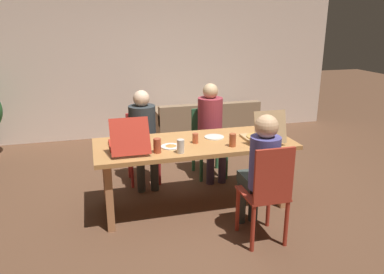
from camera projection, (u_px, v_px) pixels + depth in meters
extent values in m
plane|color=brown|center=(194.00, 205.00, 4.37)|extent=(20.00, 20.00, 0.00)
cube|color=beige|center=(149.00, 61.00, 6.71)|extent=(6.97, 0.12, 2.69)
cube|color=#BF8145|center=(194.00, 144.00, 4.14)|extent=(2.16, 0.86, 0.05)
cube|color=#BE7F51|center=(109.00, 198.00, 3.74)|extent=(0.07, 0.07, 0.72)
cube|color=#BE7F51|center=(284.00, 178.00, 4.22)|extent=(0.07, 0.07, 0.72)
cube|color=#BE7F51|center=(106.00, 175.00, 4.30)|extent=(0.07, 0.07, 0.72)
cube|color=#BE7F51|center=(261.00, 159.00, 4.78)|extent=(0.07, 0.07, 0.72)
cylinder|color=#B92C2A|center=(159.00, 168.00, 4.84)|extent=(0.04, 0.04, 0.47)
cylinder|color=#B92C2A|center=(132.00, 171.00, 4.75)|extent=(0.04, 0.04, 0.47)
cylinder|color=#B92C2A|center=(155.00, 159.00, 5.14)|extent=(0.04, 0.04, 0.47)
cylinder|color=#B92C2A|center=(129.00, 161.00, 5.06)|extent=(0.04, 0.04, 0.47)
cube|color=#B92C2A|center=(143.00, 147.00, 4.87)|extent=(0.40, 0.38, 0.02)
cube|color=#B92C2A|center=(141.00, 128.00, 4.97)|extent=(0.38, 0.03, 0.40)
cylinder|color=#373B39|center=(154.00, 172.00, 4.68)|extent=(0.10, 0.10, 0.49)
cylinder|color=#373B39|center=(141.00, 173.00, 4.64)|extent=(0.10, 0.10, 0.49)
cube|color=#373B39|center=(145.00, 147.00, 4.70)|extent=(0.30, 0.33, 0.11)
cylinder|color=#2D3437|center=(142.00, 124.00, 4.78)|extent=(0.34, 0.34, 0.48)
sphere|color=beige|center=(141.00, 98.00, 4.68)|extent=(0.21, 0.21, 0.21)
cylinder|color=#AB3222|center=(238.00, 210.00, 3.78)|extent=(0.04, 0.04, 0.47)
cylinder|color=#AB3222|center=(268.00, 205.00, 3.86)|extent=(0.04, 0.04, 0.47)
cylinder|color=#AB3222|center=(253.00, 229.00, 3.44)|extent=(0.04, 0.04, 0.47)
cylinder|color=#AB3222|center=(286.00, 224.00, 3.52)|extent=(0.04, 0.04, 0.47)
cube|color=#AB3222|center=(262.00, 194.00, 3.58)|extent=(0.39, 0.43, 0.02)
cube|color=#AB3222|center=(274.00, 176.00, 3.31)|extent=(0.37, 0.03, 0.51)
cylinder|color=#37403B|center=(241.00, 201.00, 3.94)|extent=(0.10, 0.10, 0.49)
cylinder|color=#37403B|center=(254.00, 199.00, 3.97)|extent=(0.10, 0.10, 0.49)
cube|color=#37403B|center=(255.00, 180.00, 3.72)|extent=(0.25, 0.35, 0.11)
cylinder|color=#534F97|center=(264.00, 163.00, 3.48)|extent=(0.28, 0.28, 0.50)
sphere|color=#E2B182|center=(267.00, 126.00, 3.38)|extent=(0.22, 0.22, 0.22)
cylinder|color=#2C643D|center=(226.00, 162.00, 5.02)|extent=(0.05, 0.05, 0.47)
cylinder|color=#2C643D|center=(201.00, 165.00, 4.93)|extent=(0.05, 0.05, 0.47)
cylinder|color=#2C643D|center=(217.00, 153.00, 5.38)|extent=(0.05, 0.05, 0.47)
cylinder|color=#2C643D|center=(193.00, 155.00, 5.29)|extent=(0.05, 0.05, 0.47)
cube|color=#2C643D|center=(210.00, 142.00, 5.08)|extent=(0.41, 0.45, 0.02)
cube|color=#2C643D|center=(205.00, 123.00, 5.21)|extent=(0.39, 0.03, 0.40)
cylinder|color=#3D334D|center=(222.00, 165.00, 4.90)|extent=(0.10, 0.10, 0.49)
cylinder|color=#3D334D|center=(210.00, 166.00, 4.86)|extent=(0.10, 0.10, 0.49)
cube|color=#3D334D|center=(213.00, 141.00, 4.92)|extent=(0.29, 0.31, 0.11)
cylinder|color=#9B333E|center=(210.00, 118.00, 4.98)|extent=(0.33, 0.33, 0.54)
sphere|color=#D5B183|center=(210.00, 91.00, 4.88)|extent=(0.20, 0.20, 0.20)
cube|color=#B22B1C|center=(128.00, 144.00, 4.01)|extent=(0.39, 0.39, 0.03)
cylinder|color=#C5833B|center=(128.00, 143.00, 4.01)|extent=(0.34, 0.34, 0.01)
cube|color=#B22B1C|center=(130.00, 136.00, 3.69)|extent=(0.39, 0.21, 0.33)
cube|color=tan|center=(260.00, 138.00, 4.22)|extent=(0.36, 0.36, 0.03)
cylinder|color=#C29048|center=(260.00, 137.00, 4.21)|extent=(0.32, 0.32, 0.01)
cube|color=tan|center=(271.00, 127.00, 3.96)|extent=(0.36, 0.10, 0.35)
cylinder|color=white|center=(171.00, 146.00, 3.97)|extent=(0.21, 0.21, 0.01)
cone|color=#BF7D38|center=(171.00, 145.00, 3.97)|extent=(0.12, 0.12, 0.02)
cylinder|color=white|center=(214.00, 137.00, 4.29)|extent=(0.22, 0.22, 0.01)
cylinder|color=#B1462B|center=(157.00, 146.00, 3.79)|extent=(0.08, 0.08, 0.15)
cylinder|color=#B94F2D|center=(196.00, 138.00, 4.09)|extent=(0.06, 0.06, 0.11)
cylinder|color=silver|center=(181.00, 146.00, 3.78)|extent=(0.08, 0.08, 0.14)
cylinder|color=#B14F2B|center=(233.00, 140.00, 3.97)|extent=(0.07, 0.07, 0.14)
cube|color=#8C7053|center=(204.00, 129.00, 6.63)|extent=(1.72, 0.82, 0.40)
cube|color=#8C7053|center=(210.00, 113.00, 6.22)|extent=(1.72, 0.16, 0.33)
cube|color=#8C7053|center=(161.00, 116.00, 6.36)|extent=(0.20, 0.78, 0.18)
cube|color=#8C7053|center=(245.00, 110.00, 6.74)|extent=(0.20, 0.78, 0.18)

